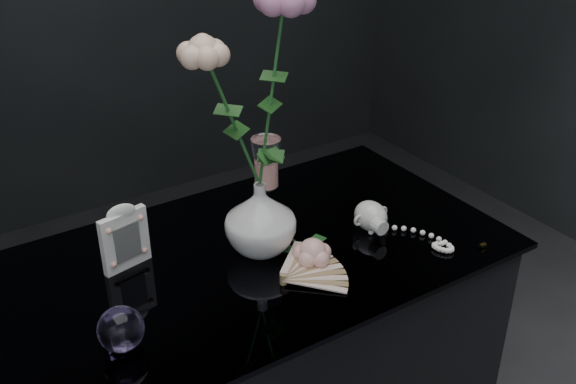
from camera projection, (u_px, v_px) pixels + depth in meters
vase at (260, 218)px, 1.34m from camera, size 0.17×0.17×0.15m
wine_glass at (267, 183)px, 1.41m from camera, size 0.07×0.07×0.20m
picture_frame at (124, 236)px, 1.29m from camera, size 0.12×0.10×0.14m
paperweight at (121, 329)px, 1.10m from camera, size 0.09×0.09×0.08m
paper_fan at (284, 278)px, 1.27m from camera, size 0.30×0.27×0.03m
loose_rose at (312, 252)px, 1.31m from camera, size 0.15×0.19×0.06m
pearl_jar at (371, 215)px, 1.43m from camera, size 0.22×0.23×0.07m
roses at (253, 87)px, 1.19m from camera, size 0.26×0.12×0.44m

